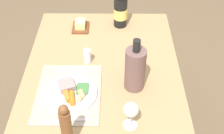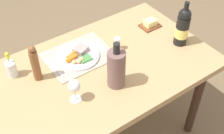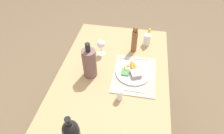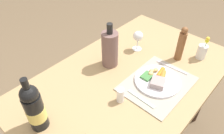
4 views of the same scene
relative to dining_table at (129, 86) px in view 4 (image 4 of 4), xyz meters
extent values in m
cube|color=tan|center=(0.00, 0.00, 0.06)|extent=(1.34, 0.81, 0.04)
cylinder|color=#35231A|center=(0.57, -0.31, -0.30)|extent=(0.06, 0.06, 0.68)
cylinder|color=#35231A|center=(0.57, 0.31, -0.30)|extent=(0.06, 0.06, 0.68)
cube|color=#A79F8F|center=(0.06, -0.16, 0.09)|extent=(0.40, 0.31, 0.01)
cylinder|color=silver|center=(0.07, -0.15, 0.10)|extent=(0.26, 0.26, 0.01)
cube|color=gray|center=(0.04, -0.17, 0.12)|extent=(0.10, 0.10, 0.03)
cylinder|color=orange|center=(0.11, -0.16, 0.12)|extent=(0.07, 0.05, 0.03)
cylinder|color=orange|center=(0.12, -0.13, 0.12)|extent=(0.08, 0.04, 0.03)
ellipsoid|color=#D3BA72|center=(0.07, -0.10, 0.11)|extent=(0.03, 0.03, 0.02)
ellipsoid|color=tan|center=(0.10, -0.09, 0.11)|extent=(0.03, 0.03, 0.02)
ellipsoid|color=#D6BB70|center=(0.12, -0.10, 0.11)|extent=(0.03, 0.03, 0.02)
cube|color=#438242|center=(0.05, -0.09, 0.11)|extent=(0.07, 0.06, 0.01)
cube|color=silver|center=(-0.10, -0.16, 0.09)|extent=(0.02, 0.17, 0.00)
cube|color=silver|center=(0.23, -0.15, 0.09)|extent=(0.03, 0.20, 0.00)
cylinder|color=white|center=(0.25, 0.13, 0.09)|extent=(0.06, 0.06, 0.00)
cylinder|color=white|center=(0.25, 0.13, 0.12)|extent=(0.01, 0.01, 0.07)
sphere|color=white|center=(0.25, 0.13, 0.19)|extent=(0.07, 0.07, 0.07)
cylinder|color=white|center=(-0.18, -0.08, 0.12)|extent=(0.04, 0.04, 0.08)
cylinder|color=brown|center=(0.34, -0.13, 0.18)|extent=(0.05, 0.05, 0.19)
sphere|color=brown|center=(0.34, -0.13, 0.29)|extent=(0.04, 0.04, 0.04)
cylinder|color=#715450|center=(0.01, 0.16, 0.19)|extent=(0.10, 0.10, 0.22)
cylinder|color=black|center=(0.01, 0.16, 0.34)|extent=(0.03, 0.03, 0.06)
cylinder|color=silver|center=(0.45, -0.23, 0.13)|extent=(0.06, 0.06, 0.09)
cylinder|color=#3F7233|center=(0.44, -0.24, 0.15)|extent=(0.00, 0.00, 0.13)
sphere|color=yellow|center=(0.44, -0.24, 0.22)|extent=(0.02, 0.02, 0.02)
cylinder|color=#3F7233|center=(0.44, -0.24, 0.16)|extent=(0.00, 0.00, 0.15)
sphere|color=yellow|center=(0.44, -0.24, 0.23)|extent=(0.02, 0.02, 0.02)
cylinder|color=black|center=(-0.54, 0.10, 0.18)|extent=(0.08, 0.08, 0.19)
sphere|color=black|center=(-0.54, 0.10, 0.30)|extent=(0.08, 0.08, 0.08)
cylinder|color=black|center=(-0.54, 0.10, 0.34)|extent=(0.03, 0.03, 0.08)
cylinder|color=#F0D96B|center=(-0.54, 0.10, 0.17)|extent=(0.08, 0.08, 0.07)
camera|label=1|loc=(1.06, 0.06, 1.14)|focal=48.18mm
camera|label=2|loc=(0.68, 1.08, 1.27)|focal=47.81mm
camera|label=3|loc=(-0.93, -0.16, 1.11)|focal=30.59mm
camera|label=4|loc=(-0.73, -0.53, 0.93)|focal=33.69mm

